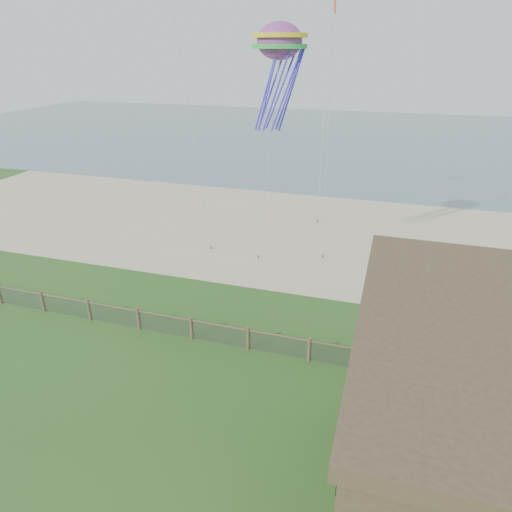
{
  "coord_description": "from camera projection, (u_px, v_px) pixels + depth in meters",
  "views": [
    {
      "loc": [
        5.77,
        -11.48,
        13.49
      ],
      "look_at": [
        -0.22,
        8.0,
        4.12
      ],
      "focal_mm": 32.0,
      "sensor_mm": 36.0,
      "label": 1
    }
  ],
  "objects": [
    {
      "name": "picnic_table",
      "position": [
        405.0,
        386.0,
        19.37
      ],
      "size": [
        1.88,
        1.55,
        0.71
      ],
      "primitive_type": null,
      "rotation": [
        0.0,
        0.0,
        0.17
      ],
      "color": "brown",
      "rests_on": "ground"
    },
    {
      "name": "ocean",
      "position": [
        362.0,
        138.0,
        74.46
      ],
      "size": [
        160.0,
        68.0,
        0.02
      ],
      "primitive_type": "cube",
      "color": "slate",
      "rests_on": "ground"
    },
    {
      "name": "ground",
      "position": [
        199.0,
        441.0,
        17.14
      ],
      "size": [
        160.0,
        160.0,
        0.0
      ],
      "primitive_type": "plane",
      "color": "#2B531C",
      "rests_on": "ground"
    },
    {
      "name": "sand_beach",
      "position": [
        310.0,
        233.0,
        36.25
      ],
      "size": [
        72.0,
        20.0,
        0.02
      ],
      "primitive_type": "cube",
      "color": "#C0AD8B",
      "rests_on": "ground"
    },
    {
      "name": "chainlink_fence",
      "position": [
        248.0,
        340.0,
        22.12
      ],
      "size": [
        36.2,
        0.2,
        1.25
      ],
      "primitive_type": null,
      "color": "#493B29",
      "rests_on": "ground"
    },
    {
      "name": "octopus_kite",
      "position": [
        279.0,
        73.0,
        23.74
      ],
      "size": [
        2.92,
        2.07,
        5.98
      ],
      "primitive_type": null,
      "rotation": [
        0.0,
        0.0,
        -0.01
      ],
      "color": "#FD5328"
    }
  ]
}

